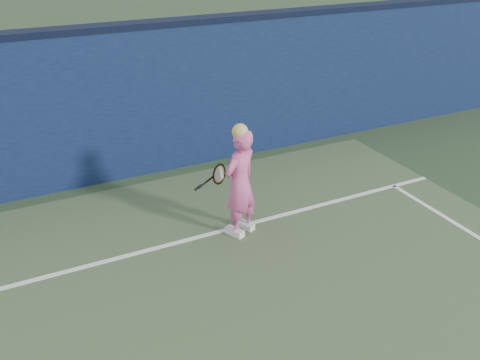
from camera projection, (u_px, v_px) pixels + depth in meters
backstop_wall at (68, 114)px, 8.20m from camera, size 24.00×0.40×2.50m
wall_cap at (54, 32)px, 7.61m from camera, size 24.00×0.42×0.10m
player at (240, 183)px, 7.02m from camera, size 0.68×0.59×1.67m
racket at (218, 175)px, 7.26m from camera, size 0.57×0.22×0.31m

